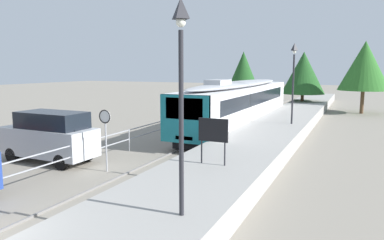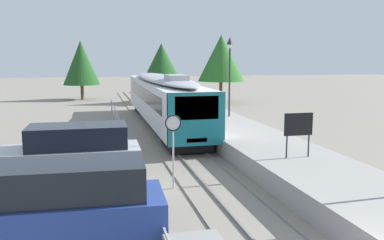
# 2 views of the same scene
# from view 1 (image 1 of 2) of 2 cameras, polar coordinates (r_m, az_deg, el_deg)

# --- Properties ---
(ground_plane) EXTENTS (160.00, 160.00, 0.00)m
(ground_plane) POSITION_cam_1_polar(r_m,az_deg,el_deg) (29.09, 1.82, -0.92)
(ground_plane) COLOR gray
(track_rails) EXTENTS (3.20, 60.00, 0.14)m
(track_rails) POSITION_cam_1_polar(r_m,az_deg,el_deg) (28.07, 7.48, -1.25)
(track_rails) COLOR gray
(track_rails) RESTS_ON ground
(commuter_train) EXTENTS (2.82, 20.06, 3.74)m
(commuter_train) POSITION_cam_1_polar(r_m,az_deg,el_deg) (27.94, 7.64, 3.07)
(commuter_train) COLOR silver
(commuter_train) RESTS_ON track_rails
(station_platform) EXTENTS (3.90, 60.00, 0.90)m
(station_platform) POSITION_cam_1_polar(r_m,az_deg,el_deg) (27.25, 14.04, -0.83)
(station_platform) COLOR #999691
(station_platform) RESTS_ON ground
(platform_lamp_near_end) EXTENTS (0.34, 0.34, 5.35)m
(platform_lamp_near_end) POSITION_cam_1_polar(r_m,az_deg,el_deg) (8.74, -1.75, 8.31)
(platform_lamp_near_end) COLOR #232328
(platform_lamp_near_end) RESTS_ON station_platform
(platform_lamp_mid_platform) EXTENTS (0.34, 0.34, 5.35)m
(platform_lamp_mid_platform) POSITION_cam_1_polar(r_m,az_deg,el_deg) (24.87, 15.79, 7.93)
(platform_lamp_mid_platform) COLOR #232328
(platform_lamp_mid_platform) RESTS_ON station_platform
(platform_notice_board) EXTENTS (1.20, 0.08, 1.80)m
(platform_notice_board) POSITION_cam_1_polar(r_m,az_deg,el_deg) (13.88, 3.37, -1.85)
(platform_notice_board) COLOR #232328
(platform_notice_board) RESTS_ON station_platform
(speed_limit_sign) EXTENTS (0.61, 0.10, 2.81)m
(speed_limit_sign) POSITION_cam_1_polar(r_m,az_deg,el_deg) (16.34, -13.57, -0.77)
(speed_limit_sign) COLOR #9EA0A5
(speed_limit_sign) RESTS_ON ground
(carpark_fence) EXTENTS (0.06, 36.06, 1.25)m
(carpark_fence) POSITION_cam_1_polar(r_m,az_deg,el_deg) (20.39, -9.92, -2.38)
(carpark_fence) COLOR #9EA0A5
(carpark_fence) RESTS_ON ground
(parked_van_silver) EXTENTS (4.93, 2.03, 2.51)m
(parked_van_silver) POSITION_cam_1_polar(r_m,az_deg,el_deg) (19.08, -21.59, -2.38)
(parked_van_silver) COLOR #B7BABF
(parked_van_silver) RESTS_ON ground
(tree_behind_carpark) EXTENTS (4.81, 4.81, 6.45)m
(tree_behind_carpark) POSITION_cam_1_polar(r_m,az_deg,el_deg) (42.87, 17.19, 7.13)
(tree_behind_carpark) COLOR brown
(tree_behind_carpark) RESTS_ON ground
(tree_behind_station_far) EXTENTS (4.99, 4.99, 7.33)m
(tree_behind_station_far) POSITION_cam_1_polar(r_m,az_deg,el_deg) (40.64, 25.62, 7.74)
(tree_behind_station_far) COLOR brown
(tree_behind_station_far) RESTS_ON ground
(tree_distant_left) EXTENTS (4.22, 4.22, 6.86)m
(tree_distant_left) POSITION_cam_1_polar(r_m,az_deg,el_deg) (49.94, 8.12, 7.76)
(tree_distant_left) COLOR brown
(tree_distant_left) RESTS_ON ground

